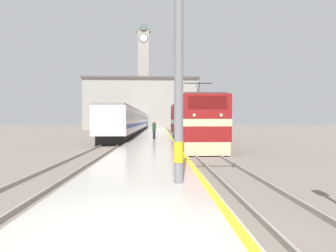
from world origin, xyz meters
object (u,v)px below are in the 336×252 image
(clock_tower, at_px, (144,73))
(passenger_train, at_px, (133,122))
(person_on_platform, at_px, (154,129))
(locomotive_train, at_px, (191,122))
(catenary_mast, at_px, (182,58))

(clock_tower, bearing_deg, passenger_train, -89.74)
(passenger_train, height_order, person_on_platform, passenger_train)
(locomotive_train, distance_m, person_on_platform, 4.22)
(person_on_platform, bearing_deg, catenary_mast, -86.49)
(catenary_mast, bearing_deg, locomotive_train, 81.71)
(person_on_platform, bearing_deg, passenger_train, 101.93)
(catenary_mast, distance_m, clock_tower, 70.32)
(catenary_mast, relative_size, person_on_platform, 4.16)
(person_on_platform, bearing_deg, clock_tower, 94.24)
(passenger_train, relative_size, clock_tower, 1.40)
(catenary_mast, xyz_separation_m, person_on_platform, (-1.09, 17.79, -2.71))
(person_on_platform, height_order, clock_tower, clock_tower)
(passenger_train, height_order, catenary_mast, catenary_mast)
(locomotive_train, xyz_separation_m, clock_tower, (-7.13, 53.81, 14.02))
(passenger_train, distance_m, person_on_platform, 17.68)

